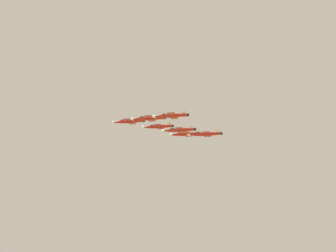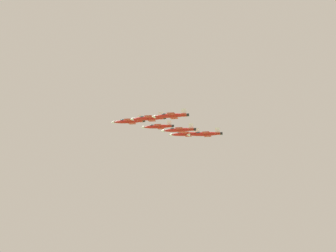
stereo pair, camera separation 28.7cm
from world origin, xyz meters
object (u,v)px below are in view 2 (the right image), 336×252
object	(u,v)px
jet_left_outer	(171,116)
jet_trailing	(205,134)
jet_right_outer	(186,134)
jet_slot_rear	(179,130)
jet_left_wingman	(149,118)
jet_right_wingman	(158,126)
jet_lead	(129,121)

from	to	relation	value
jet_left_outer	jet_trailing	world-z (taller)	jet_left_outer
jet_right_outer	jet_slot_rear	xyz separation A→B (m)	(14.15, -18.78, -3.33)
jet_left_wingman	jet_right_wingman	distance (m)	23.57
jet_right_outer	jet_trailing	size ratio (longest dim) A/B	1.03
jet_slot_rear	jet_trailing	distance (m)	14.12
jet_slot_rear	jet_trailing	xyz separation A→B (m)	(11.05, 8.32, -2.85)
jet_right_outer	jet_trailing	bearing A→B (deg)	120.51
jet_right_wingman	jet_right_outer	world-z (taller)	jet_right_wingman
jet_lead	jet_slot_rear	distance (m)	28.33
jet_right_wingman	jet_slot_rear	distance (m)	18.97
jet_left_outer	jet_right_outer	bearing A→B (deg)	-90.00
jet_lead	jet_left_outer	distance (m)	36.62
jet_left_wingman	jet_slot_rear	size ratio (longest dim) A/B	0.99
jet_left_wingman	jet_lead	bearing A→B (deg)	-41.38
jet_left_wingman	jet_right_outer	world-z (taller)	jet_left_wingman
jet_left_outer	jet_slot_rear	distance (m)	23.55
jet_lead	jet_left_outer	size ratio (longest dim) A/B	1.04
jet_trailing	jet_left_outer	bearing A→B (deg)	58.92
jet_slot_rear	jet_right_outer	bearing A→B (deg)	-89.65
jet_left_outer	jet_right_outer	size ratio (longest dim) A/B	0.95
jet_right_wingman	jet_slot_rear	size ratio (longest dim) A/B	0.98
jet_right_outer	jet_left_wingman	bearing A→B (deg)	68.63
jet_lead	jet_right_wingman	world-z (taller)	jet_lead
jet_lead	jet_slot_rear	bearing A→B (deg)	-179.62
jet_right_wingman	jet_trailing	xyz separation A→B (m)	(29.17, 7.25, -8.36)
jet_lead	jet_trailing	bearing A→B (deg)	-179.62
jet_right_wingman	jet_trailing	distance (m)	31.20
jet_lead	jet_left_wingman	bearing A→B (deg)	140.01
jet_trailing	jet_right_wingman	bearing A→B (deg)	-23.64
jet_left_wingman	jet_trailing	distance (m)	30.81
jet_left_wingman	jet_trailing	world-z (taller)	jet_left_wingman
jet_right_outer	jet_slot_rear	world-z (taller)	jet_right_outer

